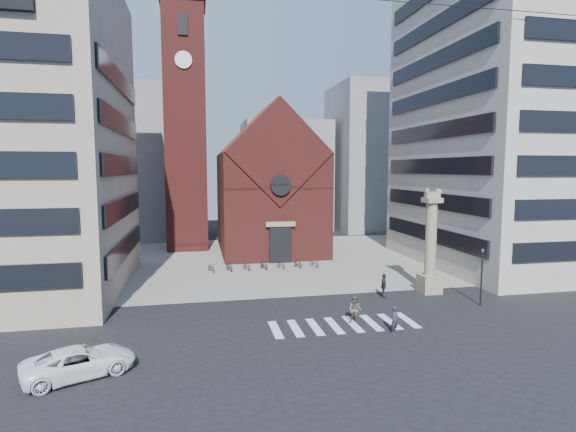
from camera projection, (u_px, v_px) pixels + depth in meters
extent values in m
plane|color=black|center=(323.00, 311.00, 32.39)|extent=(120.00, 120.00, 0.00)
cube|color=gray|center=(277.00, 259.00, 50.90)|extent=(46.00, 30.00, 0.05)
cube|color=maroon|center=(269.00, 203.00, 56.12)|extent=(12.00, 16.00, 12.00)
cube|color=brown|center=(268.00, 155.00, 55.88)|extent=(12.00, 15.40, 12.00)
cube|color=maroon|center=(280.00, 152.00, 47.74)|extent=(11.76, 0.50, 11.76)
cylinder|color=black|center=(281.00, 185.00, 47.67)|extent=(2.20, 0.30, 2.20)
cube|color=black|center=(280.00, 245.00, 48.60)|extent=(2.40, 0.30, 4.00)
cube|color=gray|center=(281.00, 224.00, 48.31)|extent=(3.20, 0.40, 0.50)
cube|color=maroon|center=(186.00, 130.00, 56.12)|extent=(5.00, 5.00, 30.00)
cube|color=brown|center=(182.00, 0.00, 54.48)|extent=(5.50, 5.50, 1.20)
cylinder|color=white|center=(183.00, 60.00, 52.75)|extent=(2.00, 0.20, 2.00)
cube|color=black|center=(183.00, 24.00, 52.33)|extent=(1.20, 0.20, 2.40)
cube|color=tan|center=(2.00, 134.00, 36.02)|extent=(18.00, 20.00, 26.00)
cube|color=#B8B2A7|center=(513.00, 114.00, 47.15)|extent=(18.00, 22.00, 32.00)
cube|color=gray|center=(119.00, 164.00, 66.26)|extent=(16.00, 14.00, 22.00)
cube|color=gray|center=(285.00, 176.00, 76.49)|extent=(14.00, 12.00, 18.00)
cube|color=gray|center=(380.00, 158.00, 76.41)|extent=(16.00, 14.00, 24.00)
cube|color=gray|center=(429.00, 284.00, 37.21)|extent=(1.60, 1.60, 1.50)
cylinder|color=gray|center=(431.00, 239.00, 36.82)|extent=(0.90, 0.90, 6.00)
cube|color=gray|center=(432.00, 200.00, 36.48)|extent=(1.30, 1.30, 0.40)
cube|color=gray|center=(432.00, 195.00, 36.44)|extent=(1.20, 0.50, 0.55)
sphere|color=gray|center=(439.00, 192.00, 36.52)|extent=(0.56, 0.56, 0.56)
cube|color=gray|center=(427.00, 190.00, 36.30)|extent=(0.25, 0.15, 0.35)
cylinder|color=black|center=(481.00, 283.00, 33.60)|extent=(0.12, 0.12, 3.50)
imported|color=black|center=(483.00, 254.00, 33.38)|extent=(0.13, 0.16, 0.80)
imported|color=white|center=(80.00, 362.00, 22.20)|extent=(5.79, 4.34, 1.46)
imported|color=#2D2939|center=(395.00, 320.00, 27.95)|extent=(0.75, 0.73, 1.74)
imported|color=#5B4F49|center=(355.00, 310.00, 29.68)|extent=(1.15, 1.11, 1.88)
imported|color=#282930|center=(384.00, 286.00, 35.71)|extent=(0.81, 1.23, 1.93)
imported|color=black|center=(211.00, 267.00, 44.56)|extent=(1.10, 1.71, 0.85)
imported|color=black|center=(229.00, 266.00, 44.90)|extent=(0.97, 1.62, 0.94)
imported|color=black|center=(247.00, 266.00, 45.26)|extent=(1.10, 1.71, 0.85)
imported|color=black|center=(264.00, 265.00, 45.60)|extent=(0.97, 1.62, 0.94)
imported|color=black|center=(281.00, 264.00, 45.96)|extent=(1.10, 1.71, 0.85)
imported|color=black|center=(298.00, 263.00, 46.30)|extent=(0.97, 1.62, 0.94)
imported|color=black|center=(314.00, 263.00, 46.65)|extent=(1.10, 1.71, 0.85)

